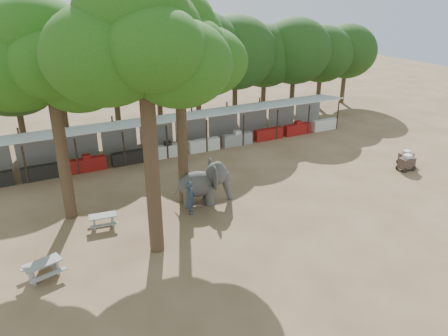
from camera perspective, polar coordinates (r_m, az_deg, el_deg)
name	(u,v)px	position (r m, az deg, el deg)	size (l,w,h in m)	color
ground	(290,238)	(21.53, 8.58, -9.04)	(100.00, 100.00, 0.00)	brown
vendor_stalls	(181,135)	(32.19, -5.62, 4.35)	(28.00, 2.99, 2.80)	#AEB1B7
yard_tree_left	(44,58)	(22.15, -22.46, 13.17)	(7.10, 6.90, 11.02)	#332316
yard_tree_center	(138,43)	(17.68, -11.13, 15.73)	(7.10, 6.90, 12.04)	#332316
yard_tree_back	(175,45)	(22.48, -6.48, 15.67)	(7.10, 6.90, 11.36)	#332316
backdrop_trees	(155,64)	(35.90, -9.05, 13.21)	(46.46, 5.95, 8.33)	#332316
elephant	(204,183)	(24.12, -2.60, -1.93)	(3.21, 2.36, 2.38)	#3C3A3A
handler	(191,198)	(23.11, -4.39, -3.89)	(0.66, 0.44, 1.84)	#26384C
picnic_table_near	(43,268)	(19.92, -22.56, -11.93)	(1.78, 1.67, 0.74)	gray
picnic_table_far	(103,219)	(22.81, -15.51, -6.47)	(1.46, 1.34, 0.67)	gray
cart_front	(407,163)	(31.03, 22.75, 0.66)	(1.12, 0.75, 1.08)	#342722
cart_back	(406,157)	(32.12, 22.67, 1.29)	(1.06, 0.76, 0.97)	#342722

